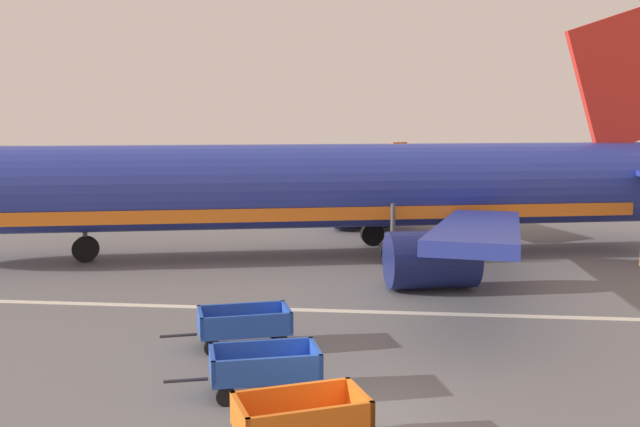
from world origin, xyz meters
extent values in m
plane|color=slate|center=(0.00, 0.00, 0.00)|extent=(220.00, 220.00, 0.00)
cube|color=#518442|center=(0.00, 51.38, 0.03)|extent=(220.00, 28.00, 0.06)
cube|color=silver|center=(0.00, 8.44, 0.01)|extent=(120.00, 0.36, 0.01)
cylinder|color=#28389E|center=(-1.96, 17.56, 3.15)|extent=(30.05, 10.45, 3.70)
cube|color=orange|center=(-1.96, 17.56, 2.13)|extent=(27.09, 9.59, 0.56)
cube|color=#28389E|center=(3.96, 10.37, 2.48)|extent=(4.56, 13.24, 1.35)
cylinder|color=navy|center=(2.41, 11.61, 1.13)|extent=(3.59, 2.78, 2.10)
cube|color=#28389E|center=(0.15, 26.63, 2.48)|extent=(9.62, 12.12, 1.35)
cube|color=orange|center=(1.22, 33.56, 3.43)|extent=(1.01, 0.80, 1.90)
cylinder|color=navy|center=(-0.69, 24.83, 1.13)|extent=(3.59, 2.78, 2.10)
cube|color=red|center=(11.47, 20.71, 7.90)|extent=(5.90, 1.71, 6.88)
cube|color=#28389E|center=(10.94, 23.87, 3.75)|extent=(4.23, 5.38, 0.24)
cylinder|color=#4C4C51|center=(-12.19, 15.16, 1.57)|extent=(0.20, 0.20, 2.04)
cylinder|color=black|center=(-12.19, 15.16, 0.55)|extent=(1.17, 0.69, 1.10)
cylinder|color=#4C4C51|center=(0.97, 15.99, 1.57)|extent=(0.20, 0.20, 2.04)
cylinder|color=black|center=(0.97, 15.99, 0.55)|extent=(1.17, 0.69, 1.10)
cylinder|color=#4C4C51|center=(-0.03, 20.27, 1.57)|extent=(0.20, 0.20, 2.04)
cylinder|color=black|center=(-0.03, 20.27, 0.55)|extent=(1.17, 0.69, 1.10)
cube|color=orange|center=(-0.64, -1.48, 0.48)|extent=(2.86, 2.31, 0.08)
cube|color=orange|center=(-0.37, -2.08, 0.80)|extent=(2.32, 1.13, 0.55)
cube|color=orange|center=(-0.91, -0.89, 0.80)|extent=(2.32, 1.13, 0.55)
cube|color=orange|center=(-1.73, -1.98, 0.80)|extent=(0.67, 1.32, 0.55)
cube|color=orange|center=(0.45, -0.99, 0.80)|extent=(0.67, 1.32, 0.55)
cylinder|color=black|center=(-0.02, -0.59, 0.22)|extent=(0.47, 0.33, 0.44)
cube|color=#234CB2|center=(-1.85, 1.26, 0.48)|extent=(2.80, 2.06, 0.08)
cube|color=#234CB2|center=(-1.66, 0.64, 0.80)|extent=(2.42, 0.82, 0.55)
cube|color=#234CB2|center=(-2.04, 1.89, 0.80)|extent=(2.42, 0.82, 0.55)
cube|color=#234CB2|center=(-3.00, 0.92, 0.80)|extent=(0.50, 1.37, 0.55)
cube|color=#234CB2|center=(-0.70, 1.61, 0.80)|extent=(0.50, 1.37, 0.55)
cylinder|color=#2D2D33|center=(-3.57, 0.74, 0.44)|extent=(0.98, 0.36, 0.08)
cylinder|color=black|center=(-2.59, 0.46, 0.22)|extent=(0.47, 0.28, 0.44)
cylinder|color=black|center=(-2.91, 1.53, 0.22)|extent=(0.47, 0.28, 0.44)
cylinder|color=black|center=(-0.79, 1.00, 0.22)|extent=(0.47, 0.28, 0.44)
cylinder|color=black|center=(-1.11, 2.07, 0.22)|extent=(0.47, 0.28, 0.44)
cube|color=#234CB2|center=(-3.02, 4.56, 0.48)|extent=(2.82, 2.13, 0.08)
cube|color=#234CB2|center=(-2.81, 3.95, 0.80)|extent=(2.40, 0.90, 0.55)
cube|color=#234CB2|center=(-3.23, 5.18, 0.80)|extent=(2.40, 0.90, 0.55)
cube|color=#234CB2|center=(-4.15, 4.18, 0.80)|extent=(0.54, 1.36, 0.55)
cube|color=#234CB2|center=(-1.88, 4.95, 0.80)|extent=(0.54, 1.36, 0.55)
cylinder|color=#2D2D33|center=(-4.72, 3.99, 0.44)|extent=(0.97, 0.40, 0.08)
cylinder|color=black|center=(-3.73, 3.73, 0.22)|extent=(0.47, 0.29, 0.44)
cylinder|color=black|center=(-4.09, 4.79, 0.22)|extent=(0.47, 0.29, 0.44)
cylinder|color=black|center=(-1.95, 4.34, 0.22)|extent=(0.47, 0.29, 0.44)
cylinder|color=black|center=(-2.31, 5.40, 0.22)|extent=(0.47, 0.29, 0.44)
camera|label=1|loc=(1.14, -14.93, 6.56)|focal=41.56mm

